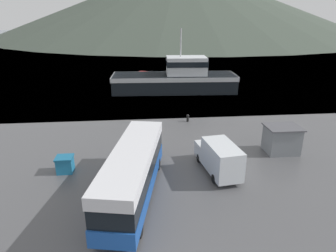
{
  "coord_description": "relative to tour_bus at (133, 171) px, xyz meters",
  "views": [
    {
      "loc": [
        0.38,
        -8.92,
        11.38
      ],
      "look_at": [
        2.84,
        16.3,
        2.0
      ],
      "focal_mm": 32.0,
      "sensor_mm": 36.0,
      "label": 1
    }
  ],
  "objects": [
    {
      "name": "water_surface",
      "position": [
        0.2,
        135.74,
        -1.9
      ],
      "size": [
        240.0,
        240.0,
        0.0
      ],
      "primitive_type": "plane",
      "color": "slate",
      "rests_on": "ground"
    },
    {
      "name": "dock_kiosk",
      "position": [
        12.86,
        5.73,
        -0.69
      ],
      "size": [
        2.96,
        2.41,
        2.39
      ],
      "color": "slate",
      "rests_on": "ground"
    },
    {
      "name": "small_boat",
      "position": [
        3.12,
        41.1,
        -1.48
      ],
      "size": [
        6.49,
        5.45,
        0.84
      ],
      "rotation": [
        0.0,
        0.0,
        0.96
      ],
      "color": "maroon",
      "rests_on": "water_surface"
    },
    {
      "name": "tour_bus",
      "position": [
        0.0,
        0.0,
        0.0
      ],
      "size": [
        4.56,
        11.24,
        3.39
      ],
      "rotation": [
        0.0,
        0.0,
        -0.2
      ],
      "color": "#194799",
      "rests_on": "ground"
    },
    {
      "name": "hill_backdrop",
      "position": [
        26.34,
        174.6,
        17.82
      ],
      "size": [
        211.25,
        211.25,
        39.44
      ],
      "primitive_type": "cone",
      "color": "#3D473D",
      "rests_on": "ground"
    },
    {
      "name": "mooring_bollard",
      "position": [
        5.95,
        14.53,
        -1.44
      ],
      "size": [
        0.32,
        0.32,
        0.85
      ],
      "color": "black",
      "rests_on": "ground"
    },
    {
      "name": "delivery_van",
      "position": [
        6.39,
        2.57,
        -0.57
      ],
      "size": [
        2.65,
        5.68,
        2.54
      ],
      "rotation": [
        0.0,
        0.0,
        0.14
      ],
      "color": "silver",
      "rests_on": "ground"
    },
    {
      "name": "fishing_boat",
      "position": [
        6.45,
        29.21,
        0.14
      ],
      "size": [
        19.56,
        6.79,
        9.59
      ],
      "rotation": [
        0.0,
        0.0,
        1.52
      ],
      "color": "black",
      "rests_on": "water_surface"
    },
    {
      "name": "storage_bin",
      "position": [
        -5.31,
        3.83,
        -1.25
      ],
      "size": [
        1.3,
        1.21,
        1.28
      ],
      "color": "teal",
      "rests_on": "ground"
    }
  ]
}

